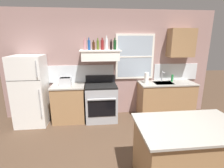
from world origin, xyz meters
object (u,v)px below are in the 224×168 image
Objects in this scene: toaster at (65,81)px; dish_soap_bottle at (172,78)px; bottle_brown_stout at (94,46)px; bottle_red_label_wine at (102,45)px; bottle_balsamic_dark at (111,45)px; bottle_rose_pink at (85,45)px; bottle_clear_tall at (107,44)px; bottle_dark_green_wine at (115,45)px; refrigerator at (31,91)px; paper_towel_roll at (147,78)px; kitchen_island at (187,155)px; stove_range at (101,102)px; bottle_olive_oil_square at (98,45)px; bottle_blue_liqueur at (89,45)px.

toaster is 1.65× the size of dish_soap_bottle.
bottle_brown_stout reaches higher than dish_soap_bottle.
bottle_balsamic_dark is (0.21, -0.01, -0.02)m from bottle_red_label_wine.
toaster is 1.40m from bottle_balsamic_dark.
bottle_rose_pink is at bearing 10.18° from toaster.
bottle_red_label_wine is at bearing 6.04° from toaster.
bottle_rose_pink is at bearing 179.51° from bottle_balsamic_dark.
bottle_clear_tall is 1.18× the size of bottle_dark_green_wine.
refrigerator is 2.10m from bottle_clear_tall.
bottle_brown_stout is 0.42m from bottle_balsamic_dark.
paper_towel_roll is (1.31, -0.06, -0.79)m from bottle_brown_stout.
bottle_rose_pink is 0.21× the size of kitchen_island.
stove_range is 6.06× the size of dish_soap_bottle.
bottle_rose_pink is at bearing -179.11° from bottle_red_label_wine.
bottle_dark_green_wine reaches higher than stove_range.
bottle_red_label_wine is 1.17× the size of bottle_balsamic_dark.
bottle_blue_liqueur is at bearing -152.08° from bottle_olive_oil_square.
kitchen_island is (1.34, -2.19, -1.41)m from bottle_blue_liqueur.
bottle_blue_liqueur is at bearing -170.64° from bottle_dark_green_wine.
bottle_blue_liqueur is 0.62m from bottle_dark_green_wine.
dish_soap_bottle is (1.52, -0.01, -0.86)m from bottle_dark_green_wine.
bottle_blue_liqueur is 1.57× the size of dish_soap_bottle.
bottle_clear_tall is (0.41, 0.05, 0.02)m from bottle_blue_liqueur.
bottle_balsamic_dark is (1.12, 0.08, 0.84)m from toaster.
refrigerator is 5.02× the size of bottle_clear_tall.
refrigerator is 1.17× the size of kitchen_island.
bottle_rose_pink reaches higher than kitchen_island.
bottle_clear_tall reaches higher than bottle_dark_green_wine.
kitchen_island is at bearing -58.63° from bottle_blue_liqueur.
bottle_olive_oil_square is 1.46m from paper_towel_roll.
refrigerator reaches higher than dish_soap_bottle.
bottle_clear_tall is at bearing 7.38° from bottle_blue_liqueur.
bottle_red_label_wine is 0.86× the size of bottle_clear_tall.
bottle_blue_liqueur reaches higher than bottle_brown_stout.
bottle_clear_tall reaches higher than bottle_blue_liqueur.
bottle_blue_liqueur is 0.41m from bottle_clear_tall.
stove_range is 1.96m from dish_soap_bottle.
bottle_balsamic_dark reaches higher than bottle_brown_stout.
dish_soap_bottle is (2.73, 0.10, -0.01)m from toaster.
bottle_brown_stout is (0.70, 0.06, 0.83)m from toaster.
bottle_brown_stout is at bearing 118.77° from kitchen_island.
bottle_blue_liqueur is 1.05× the size of paper_towel_roll.
dish_soap_bottle is at bearing 0.25° from bottle_rose_pink.
bottle_dark_green_wine is (0.41, -0.01, 0.00)m from bottle_olive_oil_square.
dish_soap_bottle is at bearing 2.60° from refrigerator.
bottle_rose_pink reaches higher than bottle_dark_green_wine.
bottle_clear_tall reaches higher than dish_soap_bottle.
toaster is 1.10× the size of paper_towel_roll.
bottle_red_label_wine is (0.21, 0.03, 0.02)m from bottle_brown_stout.
bottle_brown_stout is at bearing 4.67° from refrigerator.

